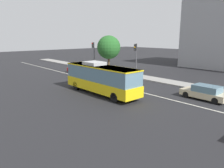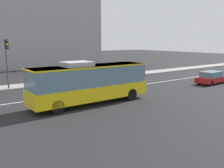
{
  "view_description": "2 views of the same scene",
  "coord_description": "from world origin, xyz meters",
  "views": [
    {
      "loc": [
        16.99,
        -18.09,
        6.21
      ],
      "look_at": [
        0.58,
        -3.65,
        1.35
      ],
      "focal_mm": 34.34,
      "sensor_mm": 36.0,
      "label": 1
    },
    {
      "loc": [
        -11.19,
        -20.51,
        5.08
      ],
      "look_at": [
        1.61,
        -3.12,
        1.23
      ],
      "focal_mm": 39.56,
      "sensor_mm": 36.0,
      "label": 2
    }
  ],
  "objects": [
    {
      "name": "office_block_background",
      "position": [
        4.91,
        30.01,
        6.8
      ],
      "size": [
        25.52,
        15.69,
        13.6
      ],
      "rotation": [
        0.0,
        0.0,
        0.01
      ],
      "color": "#939399",
      "rests_on": "ground_plane"
    },
    {
      "name": "sidewalk_kerb",
      "position": [
        0.0,
        6.97,
        0.07
      ],
      "size": [
        80.0,
        2.65,
        0.14
      ],
      "primitive_type": "cube",
      "color": "gray",
      "rests_on": "ground_plane"
    },
    {
      "name": "ground_plane",
      "position": [
        0.0,
        0.0,
        0.0
      ],
      "size": [
        160.0,
        160.0,
        0.0
      ],
      "primitive_type": "plane",
      "color": "black"
    },
    {
      "name": "sedan_red",
      "position": [
        15.33,
        -4.34,
        0.72
      ],
      "size": [
        4.55,
        1.93,
        1.46
      ],
      "rotation": [
        0.0,
        0.0,
        0.03
      ],
      "color": "#B21919",
      "rests_on": "ground_plane"
    },
    {
      "name": "sedan_beige",
      "position": [
        7.56,
        2.65,
        0.72
      ],
      "size": [
        4.52,
        1.86,
        1.46
      ],
      "rotation": [
        0.0,
        0.0,
        3.13
      ],
      "color": "#C6B793",
      "rests_on": "ground_plane"
    },
    {
      "name": "transit_bus",
      "position": [
        -1.06,
        -3.8,
        1.81
      ],
      "size": [
        10.02,
        2.57,
        3.46
      ],
      "rotation": [
        0.0,
        0.0,
        0.01
      ],
      "color": "yellow",
      "rests_on": "ground_plane"
    },
    {
      "name": "lane_centre_line",
      "position": [
        0.0,
        0.0,
        0.01
      ],
      "size": [
        76.0,
        0.16,
        0.01
      ],
      "primitive_type": "cube",
      "color": "silver",
      "rests_on": "ground_plane"
    },
    {
      "name": "traffic_light_near_corner",
      "position": [
        -4.93,
        5.96,
        3.56
      ],
      "size": [
        0.34,
        0.62,
        5.2
      ],
      "rotation": [
        0.0,
        0.0,
        -1.48
      ],
      "color": "#47474C",
      "rests_on": "ground_plane"
    }
  ]
}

